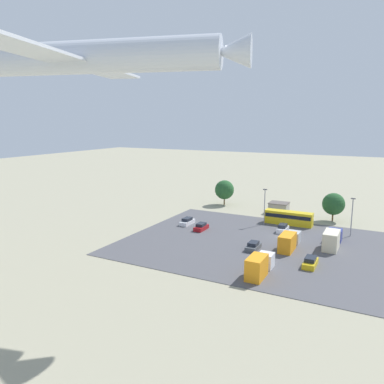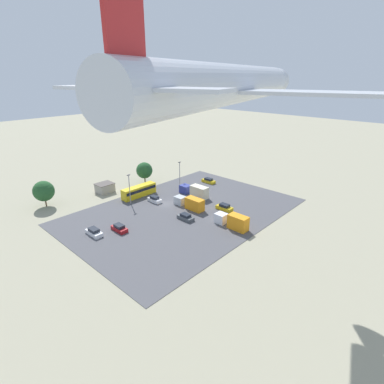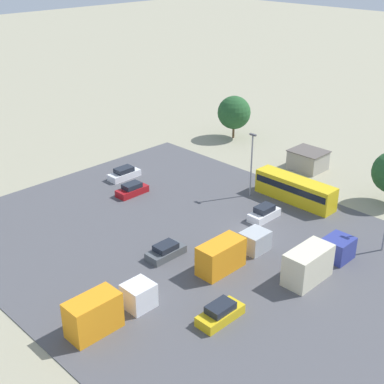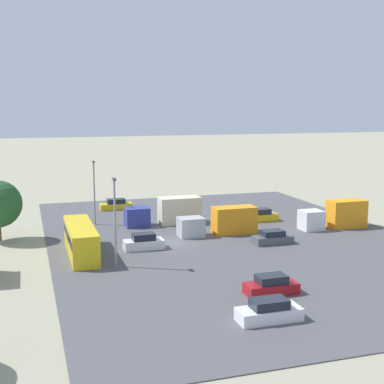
{
  "view_description": "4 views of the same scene",
  "coord_description": "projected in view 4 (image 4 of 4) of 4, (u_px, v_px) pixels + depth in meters",
  "views": [
    {
      "loc": [
        -17.02,
        72.75,
        22.96
      ],
      "look_at": [
        10.36,
        20.27,
        11.8
      ],
      "focal_mm": 35.0,
      "sensor_mm": 36.0,
      "label": 1
    },
    {
      "loc": [
        49.05,
        54.74,
        32.33
      ],
      "look_at": [
        -4.46,
        5.12,
        3.61
      ],
      "focal_mm": 28.0,
      "sensor_mm": 36.0,
      "label": 2
    },
    {
      "loc": [
        -31.77,
        40.88,
        29.3
      ],
      "look_at": [
        5.82,
        3.62,
        4.31
      ],
      "focal_mm": 50.0,
      "sensor_mm": 36.0,
      "label": 3
    },
    {
      "loc": [
        53.31,
        -14.74,
        14.63
      ],
      "look_at": [
        -3.39,
        3.1,
        4.96
      ],
      "focal_mm": 50.0,
      "sensor_mm": 36.0,
      "label": 4
    }
  ],
  "objects": [
    {
      "name": "ground_plane",
      "position": [
        174.0,
        244.0,
        56.91
      ],
      "size": [
        400.0,
        400.0,
        0.0
      ],
      "primitive_type": "plane",
      "color": "gray"
    },
    {
      "name": "parking_lot_surface",
      "position": [
        231.0,
        239.0,
        58.84
      ],
      "size": [
        56.38,
        39.11,
        0.08
      ],
      "color": "#4C4C51",
      "rests_on": "ground"
    },
    {
      "name": "bus",
      "position": [
        81.0,
        239.0,
        52.34
      ],
      "size": [
        10.52,
        2.5,
        3.01
      ],
      "rotation": [
        0.0,
        0.0,
        1.57
      ],
      "color": "gold",
      "rests_on": "ground"
    },
    {
      "name": "parked_car_0",
      "position": [
        116.0,
        205.0,
        75.47
      ],
      "size": [
        1.78,
        4.5,
        1.5
      ],
      "rotation": [
        0.0,
        0.0,
        3.14
      ],
      "color": "gold",
      "rests_on": "ground"
    },
    {
      "name": "parked_car_1",
      "position": [
        271.0,
        286.0,
        41.67
      ],
      "size": [
        1.81,
        4.14,
        1.5
      ],
      "rotation": [
        0.0,
        0.0,
        3.14
      ],
      "color": "maroon",
      "rests_on": "ground"
    },
    {
      "name": "parked_car_2",
      "position": [
        272.0,
        238.0,
        56.84
      ],
      "size": [
        1.89,
        4.15,
        1.44
      ],
      "color": "#4C5156",
      "rests_on": "ground"
    },
    {
      "name": "parked_car_3",
      "position": [
        269.0,
        311.0,
        36.46
      ],
      "size": [
        1.84,
        4.45,
        1.53
      ],
      "rotation": [
        0.0,
        0.0,
        3.14
      ],
      "color": "silver",
      "rests_on": "ground"
    },
    {
      "name": "parked_car_4",
      "position": [
        144.0,
        242.0,
        54.63
      ],
      "size": [
        1.81,
        4.07,
        1.64
      ],
      "rotation": [
        0.0,
        0.0,
        3.14
      ],
      "color": "silver",
      "rests_on": "ground"
    },
    {
      "name": "parked_car_5",
      "position": [
        260.0,
        216.0,
        67.92
      ],
      "size": [
        1.87,
        4.37,
        1.58
      ],
      "color": "gold",
      "rests_on": "ground"
    },
    {
      "name": "parked_truck_0",
      "position": [
        168.0,
        212.0,
        65.99
      ],
      "size": [
        2.52,
        9.35,
        3.3
      ],
      "rotation": [
        0.0,
        0.0,
        3.14
      ],
      "color": "navy",
      "rests_on": "ground"
    },
    {
      "name": "parked_truck_1",
      "position": [
        222.0,
        222.0,
        60.89
      ],
      "size": [
        2.31,
        9.06,
        3.07
      ],
      "rotation": [
        0.0,
        0.0,
        3.14
      ],
      "color": "#ADB2B7",
      "rests_on": "ground"
    },
    {
      "name": "parked_truck_2",
      "position": [
        337.0,
        215.0,
        64.01
      ],
      "size": [
        2.33,
        8.24,
        3.29
      ],
      "rotation": [
        0.0,
        0.0,
        3.14
      ],
      "color": "silver",
      "rests_on": "ground"
    },
    {
      "name": "light_pole_lot_centre",
      "position": [
        115.0,
        218.0,
        48.04
      ],
      "size": [
        0.9,
        0.28,
        8.16
      ],
      "color": "gray",
      "rests_on": "ground"
    },
    {
      "name": "light_pole_lot_edge",
      "position": [
        94.0,
        189.0,
        65.29
      ],
      "size": [
        0.9,
        0.28,
        7.89
      ],
      "color": "gray",
      "rests_on": "ground"
    }
  ]
}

